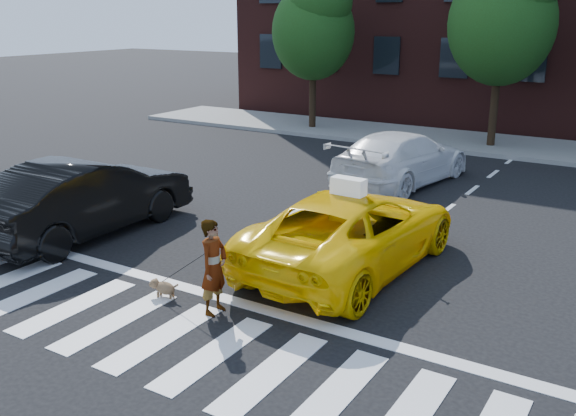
{
  "coord_description": "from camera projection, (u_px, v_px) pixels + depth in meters",
  "views": [
    {
      "loc": [
        6.32,
        -6.54,
        4.8
      ],
      "look_at": [
        -0.03,
        3.74,
        1.1
      ],
      "focal_mm": 40.0,
      "sensor_mm": 36.0,
      "label": 1
    }
  ],
  "objects": [
    {
      "name": "ground",
      "position": [
        163.0,
        337.0,
        9.9
      ],
      "size": [
        120.0,
        120.0,
        0.0
      ],
      "primitive_type": "plane",
      "color": "black",
      "rests_on": "ground"
    },
    {
      "name": "crosswalk",
      "position": [
        163.0,
        336.0,
        9.9
      ],
      "size": [
        13.0,
        2.4,
        0.01
      ],
      "primitive_type": "cube",
      "color": "silver",
      "rests_on": "ground"
    },
    {
      "name": "stop_line",
      "position": [
        225.0,
        299.0,
        11.2
      ],
      "size": [
        12.0,
        0.3,
        0.01
      ],
      "primitive_type": "cube",
      "color": "silver",
      "rests_on": "ground"
    },
    {
      "name": "sidewalk_far",
      "position": [
        480.0,
        143.0,
        24.12
      ],
      "size": [
        30.0,
        4.0,
        0.15
      ],
      "primitive_type": "cube",
      "color": "slate",
      "rests_on": "ground"
    },
    {
      "name": "tree_left",
      "position": [
        314.0,
        21.0,
        25.93
      ],
      "size": [
        3.39,
        3.38,
        6.5
      ],
      "color": "black",
      "rests_on": "ground"
    },
    {
      "name": "tree_mid",
      "position": [
        504.0,
        11.0,
        22.04
      ],
      "size": [
        3.69,
        3.69,
        7.1
      ],
      "color": "black",
      "rests_on": "ground"
    },
    {
      "name": "taxi",
      "position": [
        352.0,
        230.0,
        12.42
      ],
      "size": [
        2.77,
        5.58,
        1.52
      ],
      "primitive_type": "imported",
      "rotation": [
        0.0,
        0.0,
        3.1
      ],
      "color": "yellow",
      "rests_on": "ground"
    },
    {
      "name": "black_sedan",
      "position": [
        86.0,
        197.0,
        14.27
      ],
      "size": [
        1.85,
        5.23,
        1.72
      ],
      "primitive_type": "imported",
      "rotation": [
        0.0,
        0.0,
        3.15
      ],
      "color": "black",
      "rests_on": "ground"
    },
    {
      "name": "white_suv",
      "position": [
        402.0,
        158.0,
        18.53
      ],
      "size": [
        2.82,
        5.51,
        1.53
      ],
      "primitive_type": "imported",
      "rotation": [
        0.0,
        0.0,
        3.01
      ],
      "color": "white",
      "rests_on": "ground"
    },
    {
      "name": "woman",
      "position": [
        214.0,
        267.0,
        10.47
      ],
      "size": [
        0.42,
        0.61,
        1.62
      ],
      "primitive_type": "imported",
      "rotation": [
        0.0,
        0.0,
        1.62
      ],
      "color": "#999999",
      "rests_on": "ground"
    },
    {
      "name": "dog",
      "position": [
        163.0,
        287.0,
        11.22
      ],
      "size": [
        0.56,
        0.32,
        0.32
      ],
      "rotation": [
        0.0,
        0.0,
        0.27
      ],
      "color": "brown",
      "rests_on": "ground"
    },
    {
      "name": "taxi_sign",
      "position": [
        348.0,
        186.0,
        11.99
      ],
      "size": [
        0.66,
        0.31,
        0.32
      ],
      "primitive_type": "cube",
      "rotation": [
        0.0,
        0.0,
        3.1
      ],
      "color": "white",
      "rests_on": "taxi"
    }
  ]
}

